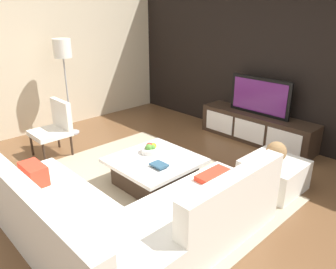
{
  "coord_description": "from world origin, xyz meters",
  "views": [
    {
      "loc": [
        2.79,
        -2.43,
        2.23
      ],
      "look_at": [
        -0.21,
        0.45,
        0.59
      ],
      "focal_mm": 34.88,
      "sensor_mm": 36.0,
      "label": 1
    }
  ],
  "objects_px": {
    "floor_lamp": "(63,55)",
    "fruit_bowl": "(151,149)",
    "television": "(260,96)",
    "decorative_ball": "(276,152)",
    "book_stack": "(159,165)",
    "accent_chair_near": "(55,125)",
    "sectional_couch": "(121,218)",
    "coffee_table": "(155,171)",
    "media_console": "(256,128)",
    "ottoman": "(273,175)"
  },
  "relations": [
    {
      "from": "television",
      "to": "accent_chair_near",
      "type": "relative_size",
      "value": 1.28
    },
    {
      "from": "media_console",
      "to": "fruit_bowl",
      "type": "relative_size",
      "value": 7.38
    },
    {
      "from": "sectional_couch",
      "to": "ottoman",
      "type": "xyz_separation_m",
      "value": [
        0.53,
        2.03,
        -0.08
      ]
    },
    {
      "from": "coffee_table",
      "to": "book_stack",
      "type": "height_order",
      "value": "book_stack"
    },
    {
      "from": "floor_lamp",
      "to": "decorative_ball",
      "type": "bearing_deg",
      "value": 13.88
    },
    {
      "from": "decorative_ball",
      "to": "fruit_bowl",
      "type": "bearing_deg",
      "value": -144.37
    },
    {
      "from": "ottoman",
      "to": "media_console",
      "type": "bearing_deg",
      "value": 129.59
    },
    {
      "from": "floor_lamp",
      "to": "ottoman",
      "type": "xyz_separation_m",
      "value": [
        3.66,
        0.9,
        -1.25
      ]
    },
    {
      "from": "sectional_couch",
      "to": "floor_lamp",
      "type": "bearing_deg",
      "value": 160.17
    },
    {
      "from": "media_console",
      "to": "floor_lamp",
      "type": "distance_m",
      "value": 3.6
    },
    {
      "from": "fruit_bowl",
      "to": "book_stack",
      "type": "distance_m",
      "value": 0.45
    },
    {
      "from": "coffee_table",
      "to": "floor_lamp",
      "type": "relative_size",
      "value": 0.61
    },
    {
      "from": "floor_lamp",
      "to": "ottoman",
      "type": "distance_m",
      "value": 3.97
    },
    {
      "from": "sectional_couch",
      "to": "coffee_table",
      "type": "height_order",
      "value": "sectional_couch"
    },
    {
      "from": "media_console",
      "to": "floor_lamp",
      "type": "relative_size",
      "value": 1.2
    },
    {
      "from": "accent_chair_near",
      "to": "floor_lamp",
      "type": "relative_size",
      "value": 0.51
    },
    {
      "from": "accent_chair_near",
      "to": "book_stack",
      "type": "relative_size",
      "value": 4.21
    },
    {
      "from": "accent_chair_near",
      "to": "fruit_bowl",
      "type": "xyz_separation_m",
      "value": [
        1.65,
        0.57,
        -0.05
      ]
    },
    {
      "from": "coffee_table",
      "to": "book_stack",
      "type": "distance_m",
      "value": 0.32
    },
    {
      "from": "accent_chair_near",
      "to": "decorative_ball",
      "type": "distance_m",
      "value": 3.33
    },
    {
      "from": "decorative_ball",
      "to": "accent_chair_near",
      "type": "bearing_deg",
      "value": -153.0
    },
    {
      "from": "sectional_couch",
      "to": "decorative_ball",
      "type": "height_order",
      "value": "sectional_couch"
    },
    {
      "from": "floor_lamp",
      "to": "fruit_bowl",
      "type": "distance_m",
      "value": 2.55
    },
    {
      "from": "sectional_couch",
      "to": "book_stack",
      "type": "xyz_separation_m",
      "value": [
        -0.4,
        0.88,
        0.13
      ]
    },
    {
      "from": "ottoman",
      "to": "sectional_couch",
      "type": "bearing_deg",
      "value": -104.6
    },
    {
      "from": "decorative_ball",
      "to": "television",
      "type": "bearing_deg",
      "value": 129.58
    },
    {
      "from": "media_console",
      "to": "coffee_table",
      "type": "relative_size",
      "value": 1.97
    },
    {
      "from": "fruit_bowl",
      "to": "decorative_ball",
      "type": "bearing_deg",
      "value": 35.63
    },
    {
      "from": "television",
      "to": "sectional_couch",
      "type": "bearing_deg",
      "value": -81.22
    },
    {
      "from": "fruit_bowl",
      "to": "media_console",
      "type": "bearing_deg",
      "value": 82.72
    },
    {
      "from": "ottoman",
      "to": "book_stack",
      "type": "bearing_deg",
      "value": -128.63
    },
    {
      "from": "media_console",
      "to": "accent_chair_near",
      "type": "distance_m",
      "value": 3.38
    },
    {
      "from": "accent_chair_near",
      "to": "decorative_ball",
      "type": "relative_size",
      "value": 3.36
    },
    {
      "from": "media_console",
      "to": "ottoman",
      "type": "xyz_separation_m",
      "value": [
        1.04,
        -1.25,
        -0.05
      ]
    },
    {
      "from": "book_stack",
      "to": "sectional_couch",
      "type": "bearing_deg",
      "value": -65.71
    },
    {
      "from": "television",
      "to": "coffee_table",
      "type": "xyz_separation_m",
      "value": [
        -0.1,
        -2.3,
        -0.62
      ]
    },
    {
      "from": "sectional_couch",
      "to": "ottoman",
      "type": "bearing_deg",
      "value": 75.4
    },
    {
      "from": "floor_lamp",
      "to": "fruit_bowl",
      "type": "relative_size",
      "value": 6.15
    },
    {
      "from": "floor_lamp",
      "to": "television",
      "type": "bearing_deg",
      "value": 39.47
    },
    {
      "from": "television",
      "to": "floor_lamp",
      "type": "xyz_separation_m",
      "value": [
        -2.62,
        -2.16,
        0.63
      ]
    },
    {
      "from": "ottoman",
      "to": "fruit_bowl",
      "type": "height_order",
      "value": "fruit_bowl"
    },
    {
      "from": "coffee_table",
      "to": "fruit_bowl",
      "type": "height_order",
      "value": "fruit_bowl"
    },
    {
      "from": "television",
      "to": "ottoman",
      "type": "height_order",
      "value": "television"
    },
    {
      "from": "floor_lamp",
      "to": "book_stack",
      "type": "xyz_separation_m",
      "value": [
        2.74,
        -0.25,
        -1.04
      ]
    },
    {
      "from": "ottoman",
      "to": "fruit_bowl",
      "type": "relative_size",
      "value": 2.5
    },
    {
      "from": "fruit_bowl",
      "to": "book_stack",
      "type": "xyz_separation_m",
      "value": [
        0.39,
        -0.21,
        -0.03
      ]
    },
    {
      "from": "coffee_table",
      "to": "fruit_bowl",
      "type": "bearing_deg",
      "value": 151.75
    },
    {
      "from": "fruit_bowl",
      "to": "decorative_ball",
      "type": "height_order",
      "value": "decorative_ball"
    },
    {
      "from": "media_console",
      "to": "ottoman",
      "type": "distance_m",
      "value": 1.63
    },
    {
      "from": "media_console",
      "to": "book_stack",
      "type": "distance_m",
      "value": 2.42
    }
  ]
}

